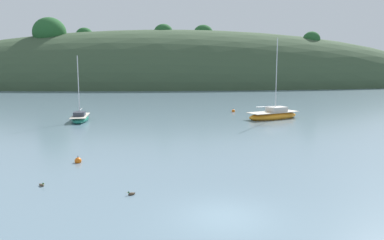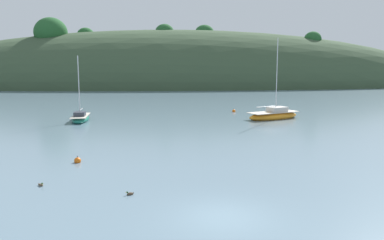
{
  "view_description": "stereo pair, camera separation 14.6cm",
  "coord_description": "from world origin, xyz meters",
  "px_view_note": "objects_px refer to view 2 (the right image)",
  "views": [
    {
      "loc": [
        -2.54,
        -15.76,
        6.48
      ],
      "look_at": [
        0.0,
        20.0,
        1.2
      ],
      "focal_mm": 37.04,
      "sensor_mm": 36.0,
      "label": 1
    },
    {
      "loc": [
        -2.39,
        -15.77,
        6.48
      ],
      "look_at": [
        0.0,
        20.0,
        1.2
      ],
      "focal_mm": 37.04,
      "sensor_mm": 36.0,
      "label": 2
    }
  ],
  "objects_px": {
    "sailboat_white_near": "(274,115)",
    "duck_lead": "(130,194)",
    "sailboat_teal_outer": "(80,118)",
    "mooring_buoy_inner": "(234,111)",
    "mooring_buoy_channel": "(78,161)",
    "duck_trailing": "(41,185)"
  },
  "relations": [
    {
      "from": "mooring_buoy_inner",
      "to": "duck_trailing",
      "type": "relative_size",
      "value": 1.44
    },
    {
      "from": "duck_lead",
      "to": "mooring_buoy_inner",
      "type": "bearing_deg",
      "value": 71.49
    },
    {
      "from": "sailboat_teal_outer",
      "to": "mooring_buoy_channel",
      "type": "height_order",
      "value": "sailboat_teal_outer"
    },
    {
      "from": "sailboat_teal_outer",
      "to": "mooring_buoy_inner",
      "type": "distance_m",
      "value": 19.51
    },
    {
      "from": "sailboat_teal_outer",
      "to": "mooring_buoy_inner",
      "type": "relative_size",
      "value": 13.58
    },
    {
      "from": "sailboat_teal_outer",
      "to": "mooring_buoy_channel",
      "type": "relative_size",
      "value": 13.58
    },
    {
      "from": "sailboat_white_near",
      "to": "duck_lead",
      "type": "distance_m",
      "value": 29.09
    },
    {
      "from": "mooring_buoy_inner",
      "to": "duck_trailing",
      "type": "bearing_deg",
      "value": -117.24
    },
    {
      "from": "sailboat_white_near",
      "to": "mooring_buoy_channel",
      "type": "height_order",
      "value": "sailboat_white_near"
    },
    {
      "from": "sailboat_white_near",
      "to": "duck_lead",
      "type": "xyz_separation_m",
      "value": [
        -14.17,
        -25.4,
        -0.35
      ]
    },
    {
      "from": "sailboat_white_near",
      "to": "mooring_buoy_channel",
      "type": "xyz_separation_m",
      "value": [
        -18.13,
        -18.81,
        -0.28
      ]
    },
    {
      "from": "sailboat_white_near",
      "to": "duck_trailing",
      "type": "xyz_separation_m",
      "value": [
        -19.0,
        -23.65,
        -0.35
      ]
    },
    {
      "from": "mooring_buoy_inner",
      "to": "duck_lead",
      "type": "distance_m",
      "value": 33.6
    },
    {
      "from": "mooring_buoy_channel",
      "to": "sailboat_white_near",
      "type": "bearing_deg",
      "value": 46.06
    },
    {
      "from": "mooring_buoy_channel",
      "to": "duck_trailing",
      "type": "relative_size",
      "value": 1.44
    },
    {
      "from": "sailboat_teal_outer",
      "to": "duck_trailing",
      "type": "distance_m",
      "value": 23.46
    },
    {
      "from": "mooring_buoy_inner",
      "to": "duck_lead",
      "type": "relative_size",
      "value": 1.32
    },
    {
      "from": "sailboat_teal_outer",
      "to": "duck_lead",
      "type": "bearing_deg",
      "value": -73.11
    },
    {
      "from": "sailboat_teal_outer",
      "to": "duck_lead",
      "type": "xyz_separation_m",
      "value": [
        7.61,
        -25.05,
        -0.28
      ]
    },
    {
      "from": "sailboat_white_near",
      "to": "sailboat_teal_outer",
      "type": "bearing_deg",
      "value": -179.07
    },
    {
      "from": "sailboat_teal_outer",
      "to": "mooring_buoy_channel",
      "type": "bearing_deg",
      "value": -78.81
    },
    {
      "from": "sailboat_white_near",
      "to": "duck_lead",
      "type": "height_order",
      "value": "sailboat_white_near"
    }
  ]
}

